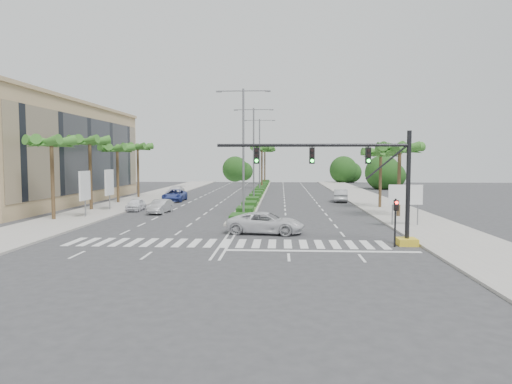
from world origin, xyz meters
TOP-DOWN VIEW (x-y plane):
  - ground at (0.00, 0.00)m, footprint 160.00×160.00m
  - footpath_right at (15.20, 20.00)m, footprint 6.00×120.00m
  - footpath_left at (-15.20, 20.00)m, footprint 6.00×120.00m
  - median at (0.00, 45.00)m, footprint 2.20×75.00m
  - median_grass at (0.00, 45.00)m, footprint 1.80×75.00m
  - building at (-26.00, 26.00)m, footprint 12.00×36.00m
  - signal_gantry at (9.27, -0.00)m, footprint 12.60×1.20m
  - pedestrian_signal at (10.60, -0.68)m, footprint 0.28×0.36m
  - direction_sign at (13.50, 7.99)m, footprint 2.70×0.11m
  - billboard_near at (-14.50, 12.00)m, footprint 0.18×2.10m
  - billboard_far at (-14.50, 18.00)m, footprint 0.18×2.10m
  - palm_left_near at (-16.50, 10.00)m, footprint 4.57×4.68m
  - palm_left_mid at (-16.50, 18.00)m, footprint 4.57×4.68m
  - palm_left_far at (-16.50, 26.00)m, footprint 4.57×4.68m
  - palm_left_end at (-16.50, 34.00)m, footprint 4.57×4.68m
  - palm_right_near at (14.50, 14.00)m, footprint 4.57×4.68m
  - palm_right_far at (14.50, 22.00)m, footprint 4.57×4.68m
  - palm_median_a at (0.00, 55.00)m, footprint 4.57×4.68m
  - palm_median_b at (0.00, 70.00)m, footprint 4.57×4.68m
  - streetlight_near at (0.00, 14.00)m, footprint 5.10×0.25m
  - streetlight_mid at (0.00, 30.00)m, footprint 5.10×0.25m
  - streetlight_far at (0.00, 46.00)m, footprint 5.10×0.25m
  - car_parked_a at (-11.80, 18.25)m, footprint 1.75×3.86m
  - car_parked_b at (-8.58, 16.11)m, footprint 1.87×4.32m
  - car_parked_c at (-10.26, 29.41)m, footprint 2.62×5.49m
  - car_parked_d at (-11.80, 36.49)m, footprint 2.13×5.21m
  - car_crossing at (2.45, 4.16)m, footprint 5.89×3.31m
  - car_right at (11.20, 29.79)m, footprint 2.21×4.99m

SIDE VIEW (x-z plane):
  - ground at x=0.00m, z-range 0.00..0.00m
  - footpath_right at x=15.20m, z-range 0.00..0.15m
  - footpath_left at x=-15.20m, z-range 0.00..0.15m
  - median at x=0.00m, z-range 0.00..0.20m
  - median_grass at x=0.00m, z-range 0.20..0.24m
  - car_parked_a at x=-11.80m, z-range 0.00..1.28m
  - car_parked_b at x=-8.58m, z-range 0.00..1.38m
  - car_parked_c at x=-10.26m, z-range 0.00..1.51m
  - car_parked_d at x=-11.80m, z-range 0.00..1.51m
  - car_crossing at x=2.45m, z-range 0.00..1.56m
  - car_right at x=11.20m, z-range 0.00..1.59m
  - pedestrian_signal at x=10.60m, z-range 0.54..3.54m
  - direction_sign at x=13.50m, z-range 0.75..4.15m
  - billboard_near at x=-14.50m, z-range 0.79..5.14m
  - billboard_far at x=-14.50m, z-range 0.79..5.14m
  - signal_gantry at x=9.27m, z-range -0.14..7.06m
  - palm_right_far at x=14.50m, z-range 2.54..9.29m
  - building at x=-26.00m, z-range 0.00..12.00m
  - palm_right_near at x=14.50m, z-range 2.68..9.73m
  - palm_left_far at x=-16.50m, z-range 2.82..10.17m
  - palm_left_near at x=-16.50m, z-range 2.91..10.46m
  - streetlight_near at x=0.00m, z-range 0.81..12.81m
  - streetlight_mid at x=0.00m, z-range 0.81..12.81m
  - streetlight_far at x=0.00m, z-range 0.81..12.81m
  - palm_left_end at x=-16.50m, z-range 3.01..10.76m
  - palm_left_mid at x=-16.50m, z-range 3.10..11.05m
  - palm_median_a at x=0.00m, z-range 3.15..11.20m
  - palm_median_b at x=0.00m, z-range 3.15..11.20m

